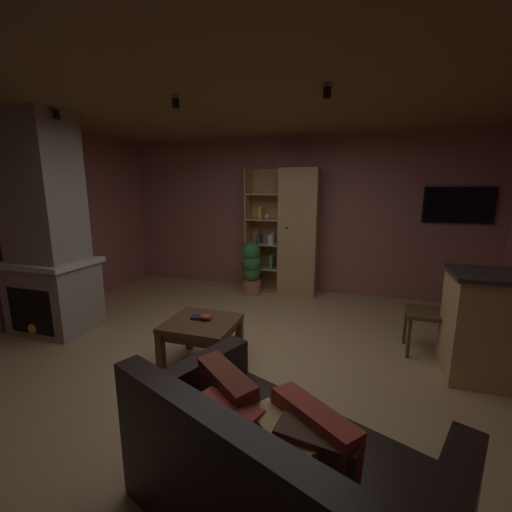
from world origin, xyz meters
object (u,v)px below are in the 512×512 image
stone_fireplace (47,238)px  potted_floor_plant (251,266)px  coffee_table (202,329)px  table_book_0 (197,317)px  wall_mounted_tv (458,205)px  leather_couch (278,477)px  bookshelf_cabinet (293,233)px  table_book_1 (206,317)px  dining_chair (436,308)px

stone_fireplace → potted_floor_plant: size_ratio=2.93×
coffee_table → table_book_0: (-0.07, 0.05, 0.10)m
potted_floor_plant → wall_mounted_tv: (3.10, 0.45, 1.05)m
leather_couch → coffee_table: (-1.14, 1.38, 0.08)m
stone_fireplace → bookshelf_cabinet: (2.59, 2.39, -0.15)m
stone_fireplace → table_book_1: stone_fireplace is taller
leather_couch → table_book_1: bearing=128.0°
stone_fireplace → coffee_table: stone_fireplace is taller
coffee_table → table_book_0: table_book_0 is taller
stone_fireplace → wall_mounted_tv: (5.02, 2.60, 0.35)m
bookshelf_cabinet → leather_couch: bearing=-79.5°
coffee_table → table_book_0: 0.14m
coffee_table → dining_chair: 2.49m
potted_floor_plant → wall_mounted_tv: 3.30m
bookshelf_cabinet → potted_floor_plant: bearing=-159.8°
bookshelf_cabinet → potted_floor_plant: (-0.66, -0.24, -0.56)m
coffee_table → wall_mounted_tv: (2.83, 2.85, 1.15)m
leather_couch → wall_mounted_tv: 4.71m
stone_fireplace → leather_couch: size_ratio=1.41×
stone_fireplace → table_book_0: (2.12, -0.19, -0.70)m
coffee_table → potted_floor_plant: bearing=96.4°
bookshelf_cabinet → dining_chair: bookshelf_cabinet is taller
leather_couch → coffee_table: 1.79m
wall_mounted_tv → leather_couch: bearing=-111.8°
table_book_0 → potted_floor_plant: potted_floor_plant is taller
dining_chair → wall_mounted_tv: 2.20m
bookshelf_cabinet → dining_chair: 2.57m
stone_fireplace → potted_floor_plant: 2.97m
table_book_1 → potted_floor_plant: potted_floor_plant is taller
table_book_0 → bookshelf_cabinet: bearing=79.8°
coffee_table → table_book_1: table_book_1 is taller
bookshelf_cabinet → table_book_0: 2.69m
leather_couch → dining_chair: dining_chair is taller
stone_fireplace → table_book_0: size_ratio=22.85×
coffee_table → dining_chair: (2.29, 0.97, 0.14)m
leather_couch → table_book_0: bearing=130.3°
table_book_0 → wall_mounted_tv: wall_mounted_tv is taller
leather_couch → coffee_table: size_ratio=2.73×
leather_couch → table_book_1: leather_couch is taller
stone_fireplace → bookshelf_cabinet: bearing=42.7°
table_book_1 → potted_floor_plant: bearing=97.3°
leather_couch → dining_chair: size_ratio=2.03×
table_book_1 → table_book_0: bearing=171.0°
coffee_table → potted_floor_plant: potted_floor_plant is taller
table_book_0 → dining_chair: dining_chair is taller
dining_chair → coffee_table: bearing=-157.0°
dining_chair → potted_floor_plant: (-2.55, 1.42, -0.04)m
leather_couch → potted_floor_plant: 4.03m
bookshelf_cabinet → dining_chair: size_ratio=2.29×
table_book_0 → potted_floor_plant: bearing=94.8°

